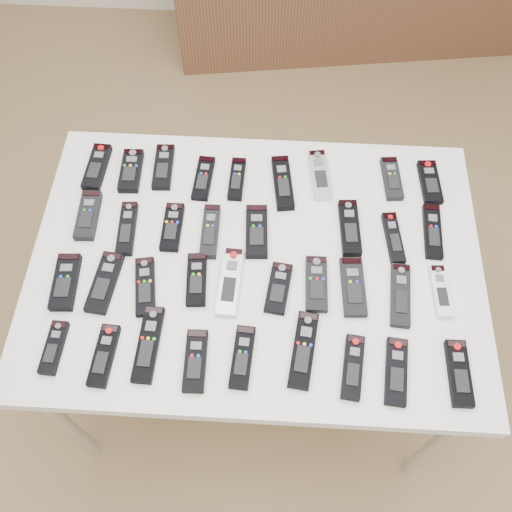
# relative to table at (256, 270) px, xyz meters

# --- Properties ---
(ground) EXTENTS (4.00, 4.00, 0.00)m
(ground) POSITION_rel_table_xyz_m (0.01, 0.11, -0.72)
(ground) COLOR olive
(ground) RESTS_ON ground
(table) EXTENTS (1.25, 0.88, 0.78)m
(table) POSITION_rel_table_xyz_m (0.00, 0.00, 0.00)
(table) COLOR white
(table) RESTS_ON ground
(remote_0) EXTENTS (0.06, 0.17, 0.02)m
(remote_0) POSITION_rel_table_xyz_m (-0.50, 0.29, 0.07)
(remote_0) COLOR black
(remote_0) RESTS_ON table
(remote_1) EXTENTS (0.06, 0.16, 0.02)m
(remote_1) POSITION_rel_table_xyz_m (-0.40, 0.28, 0.07)
(remote_1) COLOR black
(remote_1) RESTS_ON table
(remote_2) EXTENTS (0.06, 0.17, 0.02)m
(remote_2) POSITION_rel_table_xyz_m (-0.30, 0.30, 0.07)
(remote_2) COLOR black
(remote_2) RESTS_ON table
(remote_3) EXTENTS (0.06, 0.16, 0.02)m
(remote_3) POSITION_rel_table_xyz_m (-0.17, 0.27, 0.07)
(remote_3) COLOR black
(remote_3) RESTS_ON table
(remote_4) EXTENTS (0.05, 0.15, 0.02)m
(remote_4) POSITION_rel_table_xyz_m (-0.07, 0.27, 0.07)
(remote_4) COLOR black
(remote_4) RESTS_ON table
(remote_5) EXTENTS (0.08, 0.20, 0.02)m
(remote_5) POSITION_rel_table_xyz_m (0.06, 0.26, 0.07)
(remote_5) COLOR black
(remote_5) RESTS_ON table
(remote_6) EXTENTS (0.07, 0.18, 0.02)m
(remote_6) POSITION_rel_table_xyz_m (0.18, 0.30, 0.07)
(remote_6) COLOR #B7B7BC
(remote_6) RESTS_ON table
(remote_7) EXTENTS (0.06, 0.16, 0.02)m
(remote_7) POSITION_rel_table_xyz_m (0.39, 0.30, 0.07)
(remote_7) COLOR black
(remote_7) RESTS_ON table
(remote_8) EXTENTS (0.06, 0.16, 0.02)m
(remote_8) POSITION_rel_table_xyz_m (0.50, 0.29, 0.07)
(remote_8) COLOR black
(remote_8) RESTS_ON table
(remote_9) EXTENTS (0.06, 0.16, 0.02)m
(remote_9) POSITION_rel_table_xyz_m (-0.49, 0.11, 0.07)
(remote_9) COLOR black
(remote_9) RESTS_ON table
(remote_10) EXTENTS (0.06, 0.18, 0.02)m
(remote_10) POSITION_rel_table_xyz_m (-0.37, 0.08, 0.07)
(remote_10) COLOR black
(remote_10) RESTS_ON table
(remote_11) EXTENTS (0.05, 0.16, 0.02)m
(remote_11) POSITION_rel_table_xyz_m (-0.24, 0.09, 0.07)
(remote_11) COLOR black
(remote_11) RESTS_ON table
(remote_12) EXTENTS (0.05, 0.17, 0.02)m
(remote_12) POSITION_rel_table_xyz_m (-0.13, 0.08, 0.07)
(remote_12) COLOR black
(remote_12) RESTS_ON table
(remote_13) EXTENTS (0.07, 0.17, 0.02)m
(remote_13) POSITION_rel_table_xyz_m (-0.00, 0.09, 0.07)
(remote_13) COLOR black
(remote_13) RESTS_ON table
(remote_14) EXTENTS (0.06, 0.18, 0.02)m
(remote_14) POSITION_rel_table_xyz_m (0.26, 0.11, 0.07)
(remote_14) COLOR black
(remote_14) RESTS_ON table
(remote_15) EXTENTS (0.06, 0.17, 0.02)m
(remote_15) POSITION_rel_table_xyz_m (0.38, 0.09, 0.07)
(remote_15) COLOR black
(remote_15) RESTS_ON table
(remote_16) EXTENTS (0.05, 0.18, 0.02)m
(remote_16) POSITION_rel_table_xyz_m (0.50, 0.12, 0.07)
(remote_16) COLOR black
(remote_16) RESTS_ON table
(remote_17) EXTENTS (0.07, 0.17, 0.02)m
(remote_17) POSITION_rel_table_xyz_m (-0.51, -0.11, 0.07)
(remote_17) COLOR black
(remote_17) RESTS_ON table
(remote_18) EXTENTS (0.08, 0.19, 0.02)m
(remote_18) POSITION_rel_table_xyz_m (-0.40, -0.10, 0.07)
(remote_18) COLOR black
(remote_18) RESTS_ON table
(remote_19) EXTENTS (0.08, 0.18, 0.02)m
(remote_19) POSITION_rel_table_xyz_m (-0.29, -0.11, 0.07)
(remote_19) COLOR black
(remote_19) RESTS_ON table
(remote_20) EXTENTS (0.06, 0.16, 0.02)m
(remote_20) POSITION_rel_table_xyz_m (-0.16, -0.08, 0.07)
(remote_20) COLOR black
(remote_20) RESTS_ON table
(remote_21) EXTENTS (0.06, 0.20, 0.02)m
(remote_21) POSITION_rel_table_xyz_m (-0.07, -0.08, 0.07)
(remote_21) COLOR #B7B7BC
(remote_21) RESTS_ON table
(remote_22) EXTENTS (0.07, 0.15, 0.02)m
(remote_22) POSITION_rel_table_xyz_m (0.07, -0.09, 0.07)
(remote_22) COLOR black
(remote_22) RESTS_ON table
(remote_23) EXTENTS (0.06, 0.16, 0.02)m
(remote_23) POSITION_rel_table_xyz_m (0.17, -0.07, 0.07)
(remote_23) COLOR black
(remote_23) RESTS_ON table
(remote_24) EXTENTS (0.07, 0.18, 0.02)m
(remote_24) POSITION_rel_table_xyz_m (0.26, -0.08, 0.07)
(remote_24) COLOR black
(remote_24) RESTS_ON table
(remote_25) EXTENTS (0.06, 0.19, 0.02)m
(remote_25) POSITION_rel_table_xyz_m (0.39, -0.09, 0.07)
(remote_25) COLOR black
(remote_25) RESTS_ON table
(remote_26) EXTENTS (0.05, 0.16, 0.02)m
(remote_26) POSITION_rel_table_xyz_m (0.50, -0.08, 0.07)
(remote_26) COLOR silver
(remote_26) RESTS_ON table
(remote_27) EXTENTS (0.05, 0.14, 0.02)m
(remote_27) POSITION_rel_table_xyz_m (-0.49, -0.29, 0.07)
(remote_27) COLOR black
(remote_27) RESTS_ON table
(remote_28) EXTENTS (0.06, 0.16, 0.02)m
(remote_28) POSITION_rel_table_xyz_m (-0.36, -0.31, 0.07)
(remote_28) COLOR black
(remote_28) RESTS_ON table
(remote_29) EXTENTS (0.06, 0.20, 0.02)m
(remote_29) POSITION_rel_table_xyz_m (-0.26, -0.27, 0.07)
(remote_29) COLOR black
(remote_29) RESTS_ON table
(remote_30) EXTENTS (0.06, 0.16, 0.02)m
(remote_30) POSITION_rel_table_xyz_m (-0.13, -0.31, 0.07)
(remote_30) COLOR black
(remote_30) RESTS_ON table
(remote_31) EXTENTS (0.06, 0.17, 0.02)m
(remote_31) POSITION_rel_table_xyz_m (-0.02, -0.29, 0.07)
(remote_31) COLOR black
(remote_31) RESTS_ON table
(remote_32) EXTENTS (0.08, 0.21, 0.02)m
(remote_32) POSITION_rel_table_xyz_m (0.13, -0.26, 0.07)
(remote_32) COLOR black
(remote_32) RESTS_ON table
(remote_33) EXTENTS (0.06, 0.17, 0.02)m
(remote_33) POSITION_rel_table_xyz_m (0.26, -0.30, 0.07)
(remote_33) COLOR black
(remote_33) RESTS_ON table
(remote_34) EXTENTS (0.07, 0.18, 0.02)m
(remote_34) POSITION_rel_table_xyz_m (0.36, -0.31, 0.07)
(remote_34) COLOR black
(remote_34) RESTS_ON table
(remote_35) EXTENTS (0.05, 0.17, 0.02)m
(remote_35) POSITION_rel_table_xyz_m (0.52, -0.30, 0.07)
(remote_35) COLOR black
(remote_35) RESTS_ON table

